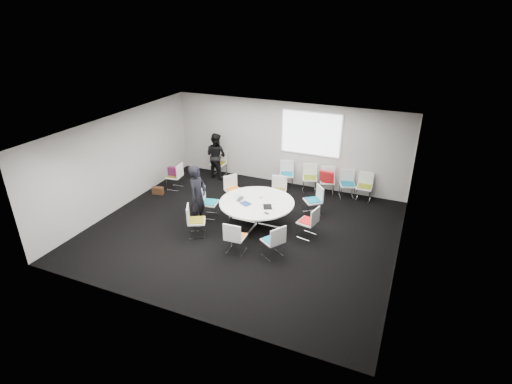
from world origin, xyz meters
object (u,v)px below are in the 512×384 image
at_px(chair_ring_d, 234,195).
at_px(chair_back_d, 347,189).
at_px(chair_ring_b, 313,206).
at_px(chair_ring_e, 209,208).
at_px(chair_ring_a, 308,227).
at_px(person_main, 198,196).
at_px(chair_ring_c, 278,196).
at_px(chair_back_a, 286,179).
at_px(chair_spare_left, 175,181).
at_px(person_back, 216,156).
at_px(chair_ring_h, 273,247).
at_px(chair_person_back, 219,168).
at_px(chair_back_c, 327,186).
at_px(chair_back_e, 364,192).
at_px(chair_ring_f, 196,227).
at_px(conference_table, 257,209).
at_px(brown_bag, 158,191).
at_px(laptop, 242,199).
at_px(chair_ring_g, 235,243).
at_px(chair_back_b, 310,183).
at_px(maroon_bag, 174,171).
at_px(cup, 261,197).

relative_size(chair_ring_d, chair_back_d, 1.00).
xyz_separation_m(chair_ring_b, chair_ring_e, (-2.71, -1.30, 0.00)).
distance_m(chair_ring_a, person_main, 3.06).
xyz_separation_m(chair_ring_c, chair_back_a, (-0.20, 1.36, 0.00)).
bearing_deg(chair_spare_left, chair_ring_b, -96.57).
bearing_deg(chair_ring_a, person_back, 69.89).
relative_size(chair_ring_h, chair_person_back, 1.00).
bearing_deg(chair_ring_e, chair_back_c, 125.87).
xyz_separation_m(chair_back_e, chair_spare_left, (-5.91, -1.59, 0.00)).
distance_m(chair_ring_h, chair_back_d, 4.15).
distance_m(chair_back_a, chair_person_back, 2.56).
bearing_deg(chair_ring_b, chair_ring_f, 94.81).
bearing_deg(conference_table, chair_back_e, 48.62).
bearing_deg(person_main, brown_bag, 62.31).
xyz_separation_m(chair_ring_b, chair_ring_d, (-2.44, -0.26, 0.00)).
distance_m(chair_ring_f, chair_back_e, 5.40).
height_order(chair_ring_b, laptop, chair_ring_b).
bearing_deg(chair_ring_h, chair_ring_g, 135.26).
distance_m(chair_back_b, chair_person_back, 3.37).
xyz_separation_m(chair_ring_b, chair_back_a, (-1.36, 1.57, 0.00)).
bearing_deg(chair_ring_f, person_back, 172.99).
bearing_deg(chair_back_c, maroon_bag, 3.62).
distance_m(chair_ring_d, cup, 1.50).
bearing_deg(chair_back_b, chair_ring_g, 64.29).
xyz_separation_m(conference_table, chair_ring_c, (0.09, 1.44, -0.24)).
relative_size(chair_ring_c, chair_back_b, 1.00).
relative_size(chair_ring_a, chair_ring_b, 1.00).
xyz_separation_m(conference_table, chair_person_back, (-2.67, 2.80, -0.24)).
bearing_deg(chair_back_a, chair_ring_b, 114.34).
xyz_separation_m(chair_ring_b, chair_person_back, (-3.93, 1.57, 0.00)).
bearing_deg(person_back, chair_back_a, -165.11).
relative_size(chair_ring_e, maroon_bag, 2.20).
bearing_deg(chair_ring_e, chair_ring_d, 155.24).
bearing_deg(chair_spare_left, chair_back_b, -75.84).
xyz_separation_m(chair_ring_f, chair_spare_left, (-2.21, 2.34, 0.00)).
distance_m(cup, brown_bag, 3.85).
distance_m(chair_ring_c, laptop, 1.65).
distance_m(chair_back_a, person_main, 3.72).
bearing_deg(chair_back_a, chair_spare_left, 9.01).
bearing_deg(laptop, person_main, 115.24).
height_order(chair_ring_b, chair_back_a, same).
relative_size(chair_ring_g, person_back, 0.55).
height_order(chair_ring_h, brown_bag, chair_ring_h).
xyz_separation_m(chair_ring_a, maroon_bag, (-4.94, 1.22, 0.34)).
bearing_deg(chair_back_c, chair_ring_a, 78.75).
xyz_separation_m(chair_ring_f, chair_ring_h, (2.21, -0.11, 0.00)).
relative_size(chair_back_b, chair_person_back, 1.00).
xyz_separation_m(conference_table, person_back, (-2.67, 2.63, 0.29)).
bearing_deg(chair_back_a, maroon_bag, 8.93).
xyz_separation_m(chair_ring_g, chair_spare_left, (-3.51, 2.66, 0.00)).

